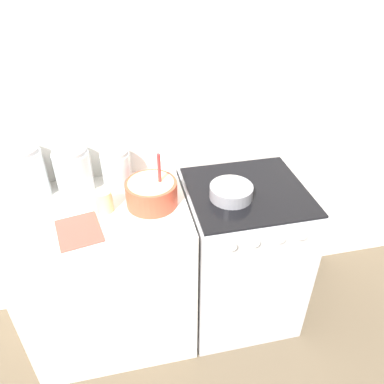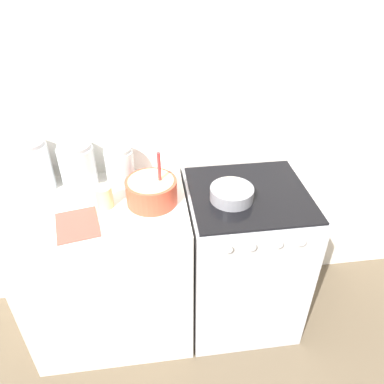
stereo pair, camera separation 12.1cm
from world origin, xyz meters
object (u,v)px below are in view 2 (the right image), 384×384
mixing_bowl (151,190)px  baking_pan (232,193)px  storage_jar_middle (78,168)px  tin_can (104,197)px  stove (242,258)px  storage_jar_right (120,168)px  storage_jar_left (35,169)px

mixing_bowl → baking_pan: 0.39m
storage_jar_middle → tin_can: storage_jar_middle is taller
stove → tin_can: size_ratio=8.39×
storage_jar_middle → tin_can: size_ratio=2.14×
baking_pan → storage_jar_middle: size_ratio=0.91×
storage_jar_right → baking_pan: bearing=-22.9°
storage_jar_left → storage_jar_right: (0.42, 0.00, -0.03)m
storage_jar_right → tin_can: (-0.07, -0.20, -0.03)m
mixing_bowl → storage_jar_middle: size_ratio=1.14×
storage_jar_left → baking_pan: bearing=-13.4°
stove → mixing_bowl: bearing=-179.0°
storage_jar_right → storage_jar_left: bearing=180.0°
storage_jar_left → storage_jar_middle: (0.21, 0.00, -0.01)m
storage_jar_middle → baking_pan: bearing=-16.9°
mixing_bowl → storage_jar_right: mixing_bowl is taller
storage_jar_middle → mixing_bowl: bearing=-28.6°
storage_jar_left → storage_jar_middle: storage_jar_left is taller
mixing_bowl → baking_pan: size_ratio=1.26×
stove → storage_jar_middle: bearing=167.6°
storage_jar_middle → storage_jar_right: size_ratio=1.16×
stove → storage_jar_middle: 1.04m
mixing_bowl → storage_jar_right: size_ratio=1.32×
storage_jar_middle → storage_jar_right: storage_jar_middle is taller
storage_jar_right → tin_can: size_ratio=1.85×
stove → baking_pan: (-0.10, -0.04, 0.50)m
mixing_bowl → tin_can: (-0.23, -0.01, -0.01)m
stove → storage_jar_middle: storage_jar_middle is taller
storage_jar_middle → storage_jar_right: 0.21m
stove → storage_jar_right: size_ratio=4.54×
mixing_bowl → tin_can: bearing=-178.4°
storage_jar_left → storage_jar_right: 0.42m
stove → baking_pan: size_ratio=4.32×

